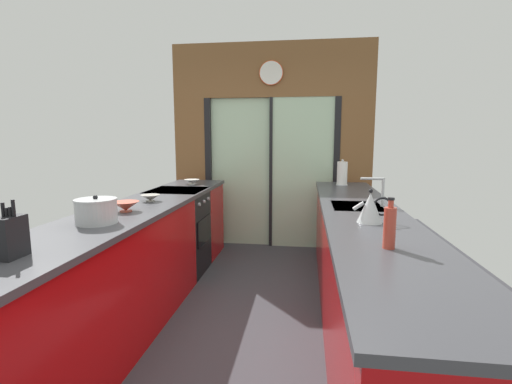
% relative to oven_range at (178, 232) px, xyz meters
% --- Properties ---
extents(ground_plane, '(5.04, 7.60, 0.02)m').
position_rel_oven_range_xyz_m(ground_plane, '(0.91, -0.65, -0.47)').
color(ground_plane, '#38383D').
extents(back_wall_unit, '(2.64, 0.12, 2.70)m').
position_rel_oven_range_xyz_m(back_wall_unit, '(0.91, 1.15, 1.07)').
color(back_wall_unit, brown).
rests_on(back_wall_unit, ground_plane).
extents(left_counter_run, '(0.62, 3.80, 0.92)m').
position_rel_oven_range_xyz_m(left_counter_run, '(-0.00, -1.12, 0.01)').
color(left_counter_run, '#AD0C0F').
rests_on(left_counter_run, ground_plane).
extents(right_counter_run, '(0.62, 3.80, 0.92)m').
position_rel_oven_range_xyz_m(right_counter_run, '(1.82, -0.95, 0.01)').
color(right_counter_run, '#AD0C0F').
rests_on(right_counter_run, ground_plane).
extents(sink_faucet, '(0.19, 0.02, 0.24)m').
position_rel_oven_range_xyz_m(sink_faucet, '(1.96, -0.70, 0.63)').
color(sink_faucet, '#B7BABC').
rests_on(sink_faucet, right_counter_run).
extents(oven_range, '(0.60, 0.60, 0.92)m').
position_rel_oven_range_xyz_m(oven_range, '(0.00, 0.00, 0.00)').
color(oven_range, black).
rests_on(oven_range, ground_plane).
extents(mixing_bowl_near, '(0.20, 0.20, 0.08)m').
position_rel_oven_range_xyz_m(mixing_bowl_near, '(0.02, -1.18, 0.51)').
color(mixing_bowl_near, '#BC4C38').
rests_on(mixing_bowl_near, left_counter_run).
extents(mixing_bowl_mid, '(0.17, 0.17, 0.06)m').
position_rel_oven_range_xyz_m(mixing_bowl_mid, '(0.02, -0.73, 0.50)').
color(mixing_bowl_mid, gray).
rests_on(mixing_bowl_mid, left_counter_run).
extents(mixing_bowl_far, '(0.19, 0.19, 0.06)m').
position_rel_oven_range_xyz_m(mixing_bowl_far, '(0.02, 0.47, 0.50)').
color(mixing_bowl_far, silver).
rests_on(mixing_bowl_far, left_counter_run).
extents(knife_block, '(0.08, 0.14, 0.28)m').
position_rel_oven_range_xyz_m(knife_block, '(0.02, -2.28, 0.57)').
color(knife_block, black).
rests_on(knife_block, left_counter_run).
extents(stock_pot, '(0.27, 0.27, 0.19)m').
position_rel_oven_range_xyz_m(stock_pot, '(0.02, -1.57, 0.55)').
color(stock_pot, '#B7BABC').
rests_on(stock_pot, left_counter_run).
extents(kettle, '(0.26, 0.17, 0.23)m').
position_rel_oven_range_xyz_m(kettle, '(1.80, -1.31, 0.57)').
color(kettle, '#B7BABC').
rests_on(kettle, right_counter_run).
extents(soap_bottle, '(0.06, 0.06, 0.26)m').
position_rel_oven_range_xyz_m(soap_bottle, '(1.80, -1.88, 0.58)').
color(soap_bottle, '#B23D2D').
rests_on(soap_bottle, right_counter_run).
extents(paper_towel_roll, '(0.14, 0.14, 0.31)m').
position_rel_oven_range_xyz_m(paper_towel_roll, '(1.80, 0.63, 0.60)').
color(paper_towel_roll, '#B7BABC').
rests_on(paper_towel_roll, right_counter_run).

